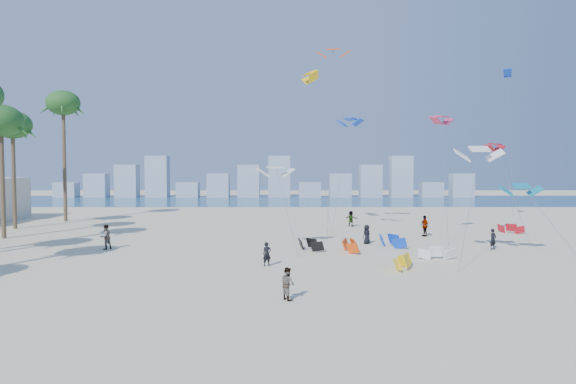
{
  "coord_description": "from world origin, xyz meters",
  "views": [
    {
      "loc": [
        2.9,
        -22.44,
        6.51
      ],
      "look_at": [
        3.0,
        16.0,
        4.5
      ],
      "focal_mm": 32.03,
      "sensor_mm": 36.0,
      "label": 1
    }
  ],
  "objects": [
    {
      "name": "kitesurfer_mid",
      "position": [
        2.94,
        2.11,
        0.79
      ],
      "size": [
        0.93,
        0.98,
        1.59
      ],
      "primitive_type": "imported",
      "rotation": [
        0.0,
        0.0,
        2.19
      ],
      "color": "gray",
      "rests_on": "ground"
    },
    {
      "name": "distant_skyline",
      "position": [
        -1.19,
        82.0,
        3.09
      ],
      "size": [
        85.0,
        3.0,
        8.4
      ],
      "color": "#9EADBF",
      "rests_on": "ground"
    },
    {
      "name": "kitesurfers_far",
      "position": [
        9.01,
        20.87,
        0.87
      ],
      "size": [
        37.69,
        24.04,
        1.93
      ],
      "color": "black",
      "rests_on": "ground"
    },
    {
      "name": "ground",
      "position": [
        0.0,
        0.0,
        0.0
      ],
      "size": [
        220.0,
        220.0,
        0.0
      ],
      "primitive_type": "plane",
      "color": "beige",
      "rests_on": "ground"
    },
    {
      "name": "kitesurfer_near",
      "position": [
        1.63,
        10.39,
        0.78
      ],
      "size": [
        0.67,
        0.56,
        1.55
      ],
      "primitive_type": "imported",
      "rotation": [
        0.0,
        0.0,
        0.39
      ],
      "color": "black",
      "rests_on": "ground"
    },
    {
      "name": "grounded_kites",
      "position": [
        11.62,
        16.38,
        0.43
      ],
      "size": [
        22.24,
        19.94,
        0.93
      ],
      "color": "#EB460C",
      "rests_on": "ground"
    },
    {
      "name": "ocean",
      "position": [
        0.0,
        72.0,
        0.01
      ],
      "size": [
        220.0,
        220.0,
        0.0
      ],
      "primitive_type": "plane",
      "color": "navy",
      "rests_on": "ground"
    },
    {
      "name": "flying_kites",
      "position": [
        13.56,
        23.09,
        11.53
      ],
      "size": [
        32.57,
        25.77,
        18.43
      ],
      "color": "white",
      "rests_on": "ground"
    }
  ]
}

